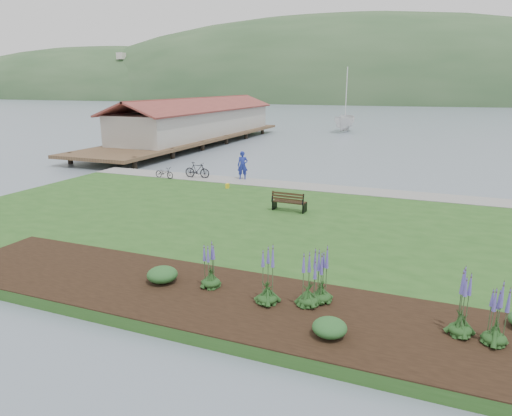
{
  "coord_description": "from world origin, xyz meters",
  "views": [
    {
      "loc": [
        7.36,
        -21.6,
        6.93
      ],
      "look_at": [
        -0.39,
        -2.39,
        1.3
      ],
      "focal_mm": 32.0,
      "sensor_mm": 36.0,
      "label": 1
    }
  ],
  "objects_px": {
    "bicycle_a": "(164,173)",
    "sailboat": "(344,132)",
    "park_bench": "(289,201)",
    "person": "(243,163)"
  },
  "relations": [
    {
      "from": "park_bench",
      "to": "sailboat",
      "type": "relative_size",
      "value": 0.06
    },
    {
      "from": "person",
      "to": "sailboat",
      "type": "xyz_separation_m",
      "value": [
        -0.84,
        40.36,
        -1.58
      ]
    },
    {
      "from": "person",
      "to": "sailboat",
      "type": "relative_size",
      "value": 0.08
    },
    {
      "from": "park_bench",
      "to": "sailboat",
      "type": "bearing_deg",
      "value": 100.36
    },
    {
      "from": "park_bench",
      "to": "bicycle_a",
      "type": "relative_size",
      "value": 1.17
    },
    {
      "from": "park_bench",
      "to": "person",
      "type": "bearing_deg",
      "value": 132.27
    },
    {
      "from": "park_bench",
      "to": "person",
      "type": "distance_m",
      "value": 8.82
    },
    {
      "from": "bicycle_a",
      "to": "sailboat",
      "type": "height_order",
      "value": "sailboat"
    },
    {
      "from": "sailboat",
      "to": "person",
      "type": "bearing_deg",
      "value": -87.39
    },
    {
      "from": "bicycle_a",
      "to": "sailboat",
      "type": "bearing_deg",
      "value": -1.01
    }
  ]
}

